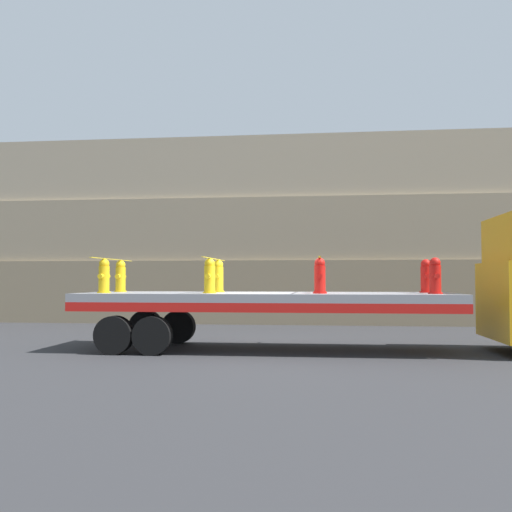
% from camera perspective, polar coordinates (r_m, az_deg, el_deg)
% --- Properties ---
extents(ground_plane, '(120.00, 120.00, 0.00)m').
position_cam_1_polar(ground_plane, '(13.23, 1.06, -9.39)').
color(ground_plane, '#2D2D30').
extents(rock_cliff, '(60.00, 3.30, 6.89)m').
position_cam_1_polar(rock_cliff, '(21.92, 3.23, 2.44)').
color(rock_cliff, '#84755B').
rests_on(rock_cliff, ground_plane).
extents(flatbed_trailer, '(8.55, 2.56, 1.31)m').
position_cam_1_polar(flatbed_trailer, '(13.19, -0.96, -4.73)').
color(flatbed_trailer, gray).
rests_on(flatbed_trailer, ground_plane).
extents(fire_hydrant_yellow_near_0, '(0.31, 0.51, 0.78)m').
position_cam_1_polar(fire_hydrant_yellow_near_0, '(13.47, -14.96, -1.99)').
color(fire_hydrant_yellow_near_0, gold).
rests_on(fire_hydrant_yellow_near_0, flatbed_trailer).
extents(fire_hydrant_yellow_far_0, '(0.31, 0.51, 0.78)m').
position_cam_1_polar(fire_hydrant_yellow_far_0, '(14.47, -13.39, -2.02)').
color(fire_hydrant_yellow_far_0, gold).
rests_on(fire_hydrant_yellow_far_0, flatbed_trailer).
extents(fire_hydrant_yellow_near_1, '(0.31, 0.51, 0.78)m').
position_cam_1_polar(fire_hydrant_yellow_near_1, '(12.77, -4.66, -2.04)').
color(fire_hydrant_yellow_near_1, gold).
rests_on(fire_hydrant_yellow_near_1, flatbed_trailer).
extents(fire_hydrant_yellow_far_1, '(0.31, 0.51, 0.78)m').
position_cam_1_polar(fire_hydrant_yellow_far_1, '(13.83, -3.80, -2.07)').
color(fire_hydrant_yellow_far_1, gold).
rests_on(fire_hydrant_yellow_far_1, flatbed_trailer).
extents(fire_hydrant_red_near_2, '(0.31, 0.51, 0.78)m').
position_cam_1_polar(fire_hydrant_red_near_2, '(12.53, 6.41, -2.03)').
color(fire_hydrant_red_near_2, red).
rests_on(fire_hydrant_red_near_2, flatbed_trailer).
extents(fire_hydrant_red_far_2, '(0.31, 0.51, 0.78)m').
position_cam_1_polar(fire_hydrant_red_far_2, '(13.61, 6.41, -2.05)').
color(fire_hydrant_red_far_2, red).
rests_on(fire_hydrant_red_far_2, flatbed_trailer).
extents(fire_hydrant_red_near_3, '(0.31, 0.51, 0.78)m').
position_cam_1_polar(fire_hydrant_red_near_3, '(12.76, 17.48, -1.94)').
color(fire_hydrant_red_near_3, red).
rests_on(fire_hydrant_red_near_3, flatbed_trailer).
extents(fire_hydrant_red_far_3, '(0.31, 0.51, 0.78)m').
position_cam_1_polar(fire_hydrant_red_far_3, '(13.82, 16.63, -1.97)').
color(fire_hydrant_red_far_3, red).
rests_on(fire_hydrant_red_far_3, flatbed_trailer).
extents(cargo_strap_rear, '(0.05, 2.65, 0.01)m').
position_cam_1_polar(cargo_strap_rear, '(13.98, -14.13, -0.32)').
color(cargo_strap_rear, yellow).
rests_on(cargo_strap_rear, fire_hydrant_yellow_near_0).
extents(cargo_strap_middle, '(0.05, 2.65, 0.01)m').
position_cam_1_polar(cargo_strap_middle, '(13.31, -4.21, -0.29)').
color(cargo_strap_middle, yellow).
rests_on(cargo_strap_middle, fire_hydrant_yellow_near_1).
extents(cargo_strap_front, '(0.05, 2.65, 0.01)m').
position_cam_1_polar(cargo_strap_front, '(13.08, 6.40, -0.25)').
color(cargo_strap_front, yellow).
rests_on(cargo_strap_front, fire_hydrant_red_near_2).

